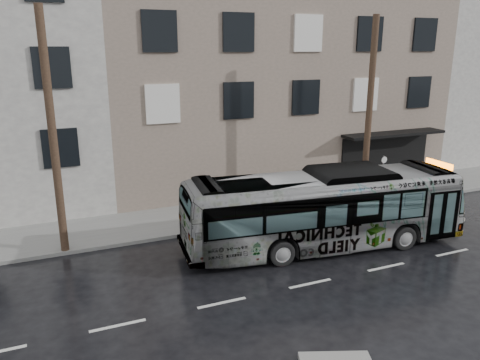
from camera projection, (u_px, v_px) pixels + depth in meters
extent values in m
plane|color=black|center=(276.00, 255.00, 18.05)|extent=(120.00, 120.00, 0.00)
cube|color=gray|center=(230.00, 213.00, 22.37)|extent=(90.00, 3.60, 0.15)
cube|color=gray|center=(257.00, 84.00, 29.67)|extent=(20.00, 12.00, 11.00)
cube|color=beige|center=(477.00, 70.00, 36.63)|extent=(18.00, 12.00, 12.00)
cylinder|color=#4B3625|center=(369.00, 114.00, 22.13)|extent=(0.30, 0.30, 9.00)
cylinder|color=#4B3625|center=(53.00, 135.00, 16.90)|extent=(0.30, 0.30, 9.00)
cylinder|color=slate|center=(382.00, 179.00, 23.44)|extent=(0.06, 0.06, 2.40)
imported|color=#B2B2B2|center=(324.00, 209.00, 18.38)|extent=(11.50, 3.93, 3.14)
imported|color=silver|center=(416.00, 208.00, 21.23)|extent=(4.82, 2.23, 1.36)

